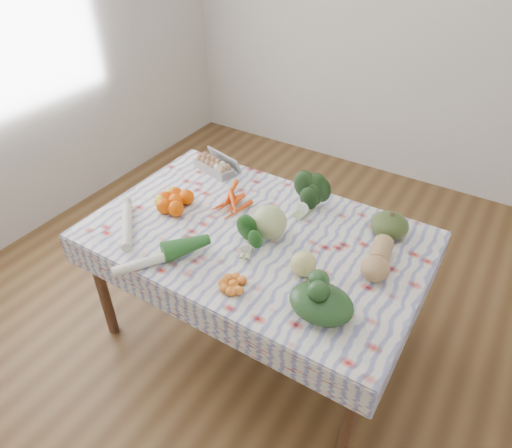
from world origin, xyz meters
name	(u,v)px	position (x,y,z in m)	size (l,w,h in m)	color
ground	(256,332)	(0.00, 0.00, 0.00)	(4.50, 4.50, 0.00)	brown
wall_back	(414,9)	(0.00, 2.25, 1.40)	(4.00, 0.04, 2.80)	silver
dining_table	(256,246)	(0.00, 0.00, 0.68)	(1.60, 1.00, 0.75)	brown
tablecloth	(256,234)	(0.00, 0.00, 0.76)	(1.66, 1.06, 0.01)	white
egg_carton	(213,166)	(-0.54, 0.38, 0.80)	(0.27, 0.11, 0.07)	#969692
carrot_bunch	(235,200)	(-0.23, 0.16, 0.78)	(0.24, 0.22, 0.04)	#F44B0B
kale_bunch	(309,199)	(0.13, 0.31, 0.84)	(0.17, 0.15, 0.15)	#1A3516
kabocha_squash	(390,225)	(0.56, 0.34, 0.82)	(0.18, 0.18, 0.12)	#455828
cabbage	(270,222)	(0.07, 0.02, 0.85)	(0.17, 0.17, 0.17)	#B2C378
butternut_squash	(379,258)	(0.60, 0.08, 0.82)	(0.12, 0.27, 0.12)	tan
orange_cluster	(176,201)	(-0.48, -0.04, 0.81)	(0.27, 0.27, 0.09)	#FD5500
broccoli	(248,241)	(0.03, -0.12, 0.81)	(0.13, 0.13, 0.10)	#1A4B17
mandarin_cluster	(233,284)	(0.12, -0.38, 0.79)	(0.15, 0.15, 0.05)	orange
grapefruit	(303,264)	(0.33, -0.14, 0.82)	(0.12, 0.12, 0.12)	#D9CD74
spinach_bag	(321,303)	(0.50, -0.31, 0.82)	(0.27, 0.22, 0.12)	#1A3718
daikon	(127,226)	(-0.57, -0.32, 0.79)	(0.05, 0.05, 0.37)	beige
leek	(161,258)	(-0.26, -0.41, 0.79)	(0.05, 0.05, 0.45)	white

